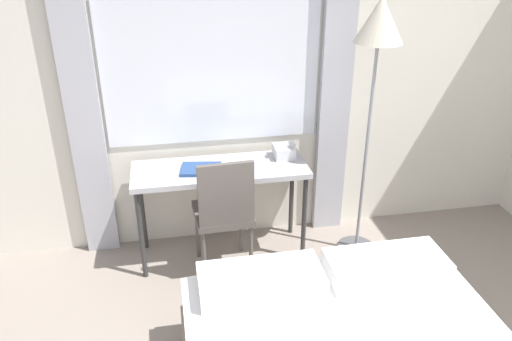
% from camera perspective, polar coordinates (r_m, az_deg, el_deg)
% --- Properties ---
extents(wall_back_with_window, '(5.51, 0.13, 2.70)m').
position_cam_1_polar(wall_back_with_window, '(3.75, -0.07, 11.12)').
color(wall_back_with_window, silver).
rests_on(wall_back_with_window, ground_plane).
extents(desk, '(1.27, 0.46, 0.75)m').
position_cam_1_polar(desk, '(3.66, -4.10, -0.63)').
color(desk, '#B2B2B7').
rests_on(desk, ground_plane).
extents(desk_chair, '(0.42, 0.42, 0.94)m').
position_cam_1_polar(desk_chair, '(3.52, -3.68, -4.45)').
color(desk_chair, '#59514C').
rests_on(desk_chair, ground_plane).
extents(standing_lamp, '(0.33, 0.33, 1.94)m').
position_cam_1_polar(standing_lamp, '(3.48, 13.73, 13.89)').
color(standing_lamp, '#4C4C51').
rests_on(standing_lamp, ground_plane).
extents(telephone, '(0.17, 0.17, 0.11)m').
position_cam_1_polar(telephone, '(3.77, 3.18, 2.24)').
color(telephone, silver).
rests_on(telephone, desk).
extents(book, '(0.31, 0.25, 0.02)m').
position_cam_1_polar(book, '(3.59, -6.29, 0.17)').
color(book, navy).
rests_on(book, desk).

